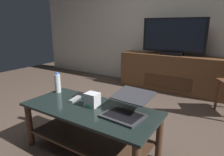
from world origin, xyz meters
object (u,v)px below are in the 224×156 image
Objects in this scene: coffee_table at (90,122)px; router_box at (92,100)px; cell_phone at (79,95)px; laptop at (127,107)px; soundbar_remote at (75,99)px; media_cabinet at (171,73)px; television at (173,37)px; tv_remote at (89,96)px; water_bottle_near at (58,83)px.

router_box is (0.00, 0.04, 0.21)m from coffee_table.
cell_phone is at bearing 153.63° from router_box.
laptop reaches higher than coffee_table.
coffee_table is 0.21m from router_box.
soundbar_remote reaches higher than coffee_table.
soundbar_remote is at bearing -98.46° from media_cabinet.
router_box reaches higher than coffee_table.
router_box is at bearing -92.11° from television.
tv_remote is (0.13, 0.01, 0.01)m from cell_phone.
laptop reaches higher than tv_remote.
laptop is 3.36× the size of router_box.
coffee_table is 0.41m from laptop.
water_bottle_near is at bearing 165.87° from coffee_table.
cell_phone is at bearing 105.54° from soundbar_remote.
coffee_table is 0.68× the size of media_cabinet.
media_cabinet is 8.38× the size of water_bottle_near.
soundbar_remote is at bearing 173.33° from router_box.
soundbar_remote is (0.06, -0.12, 0.01)m from cell_phone.
water_bottle_near reaches higher than soundbar_remote.
television reaches higher than cell_phone.
coffee_table is 7.87× the size of soundbar_remote.
tv_remote is (-0.17, 0.16, -0.05)m from router_box.
media_cabinet is at bearing 70.39° from soundbar_remote.
media_cabinet is 2.20m from router_box.
media_cabinet is 2.08m from cell_phone.
laptop is 0.54m from tv_remote.
tv_remote is at bearing 165.27° from laptop.
laptop is 0.35m from router_box.
tv_remote is at bearing 8.69° from water_bottle_near.
television is 2.57× the size of laptop.
media_cabinet is 1.71× the size of television.
laptop is at bearing -4.86° from water_bottle_near.
media_cabinet is at bearing 97.02° from laptop.
tv_remote is (-0.17, 0.20, 0.15)m from coffee_table.
soundbar_remote is (-0.32, -2.14, -0.50)m from television.
coffee_table is at bearing -91.73° from router_box.
soundbar_remote is (-0.24, 0.07, 0.15)m from coffee_table.
television is 7.80× the size of cell_phone.
router_box is 0.79× the size of soundbar_remote.
coffee_table is 7.87× the size of tv_remote.
cell_phone is at bearing 147.81° from coffee_table.
router_box reaches higher than soundbar_remote.
coffee_table is at bearing -26.94° from soundbar_remote.
tv_remote reaches higher than cell_phone.
television is at bearing 64.70° from cell_phone.
coffee_table is 5.66× the size of water_bottle_near.
cell_phone is (-0.38, -2.02, -0.51)m from television.
cell_phone is at bearing -100.74° from television.
water_bottle_near is (-0.64, -2.07, -0.41)m from television.
water_bottle_near is 0.40m from tv_remote.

